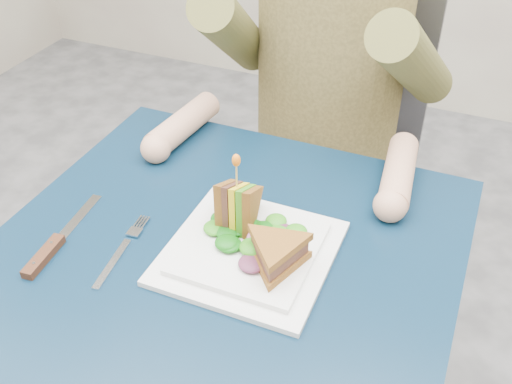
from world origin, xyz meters
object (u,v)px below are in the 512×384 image
at_px(diner, 332,21).
at_px(plate, 250,251).
at_px(knife, 51,248).
at_px(table, 220,290).
at_px(sandwich_upright, 237,207).
at_px(fork, 120,252).
at_px(chair, 333,143).
at_px(sandwich_flat, 276,253).

xyz_separation_m(diner, plate, (0.05, -0.56, -0.18)).
xyz_separation_m(plate, knife, (-0.30, -0.12, -0.00)).
distance_m(table, diner, 0.63).
distance_m(diner, sandwich_upright, 0.53).
distance_m(table, fork, 0.18).
height_order(chair, plate, chair).
bearing_deg(knife, plate, 21.20).
height_order(table, sandwich_upright, sandwich_upright).
bearing_deg(sandwich_upright, chair, 90.50).
height_order(plate, fork, plate).
distance_m(sandwich_upright, knife, 0.31).
distance_m(chair, sandwich_upright, 0.67).
distance_m(chair, sandwich_flat, 0.74).
distance_m(chair, knife, 0.85).
relative_size(sandwich_upright, fork, 0.77).
bearing_deg(plate, diner, 94.79).
relative_size(table, sandwich_upright, 5.42).
bearing_deg(diner, knife, -110.75).
xyz_separation_m(table, sandwich_flat, (0.10, -0.00, 0.12)).
bearing_deg(diner, sandwich_upright, -89.39).
xyz_separation_m(fork, knife, (-0.11, -0.04, 0.00)).
height_order(fork, knife, knife).
height_order(sandwich_upright, knife, sandwich_upright).
xyz_separation_m(sandwich_upright, fork, (-0.15, -0.12, -0.05)).
bearing_deg(table, sandwich_upright, 85.23).
bearing_deg(knife, chair, 72.01).
height_order(diner, plate, diner).
xyz_separation_m(chair, plate, (0.05, -0.67, 0.20)).
distance_m(plate, sandwich_flat, 0.07).
relative_size(plate, knife, 1.17).
bearing_deg(diner, sandwich_flat, -80.09).
xyz_separation_m(diner, fork, (-0.15, -0.63, -0.18)).
xyz_separation_m(chair, sandwich_upright, (0.01, -0.62, 0.24)).
height_order(plate, knife, plate).
xyz_separation_m(plate, sandwich_upright, (-0.04, 0.04, 0.05)).
distance_m(table, chair, 0.70).
height_order(diner, sandwich_flat, diner).
bearing_deg(sandwich_upright, fork, -141.56).
height_order(sandwich_flat, fork, sandwich_flat).
relative_size(fork, knife, 0.81).
distance_m(table, plate, 0.10).
distance_m(fork, knife, 0.11).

